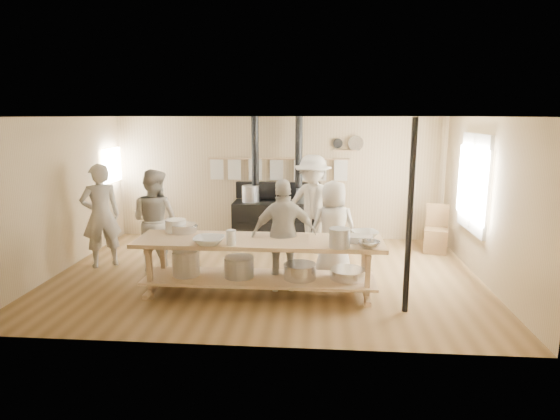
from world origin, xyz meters
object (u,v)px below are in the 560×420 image
Objects in this scene: prep_table at (259,261)px; cook_center at (333,229)px; cook_far_left at (101,216)px; chair at (436,238)px; roasting_pan at (357,239)px; cook_right at (284,236)px; cook_by_window at (313,205)px; stove at (277,217)px; cook_left at (155,221)px.

prep_table is 2.26× the size of cook_center.
cook_far_left is 1.97× the size of chair.
cook_far_left is at bearing 165.11° from roasting_pan.
cook_far_left is 4.47× the size of roasting_pan.
cook_right is at bearing 32.72° from prep_table.
roasting_pan is (-1.74, -2.51, 0.62)m from chair.
cook_right reaches higher than roasting_pan.
cook_far_left is at bearing -150.03° from cook_by_window.
cook_far_left is at bearing 158.78° from prep_table.
roasting_pan is at bearing 154.20° from cook_right.
chair is (3.16, 2.49, -0.25)m from prep_table.
roasting_pan is (1.42, -3.04, 0.37)m from stove.
cook_center is 1.00m from roasting_pan.
chair is (3.16, -0.53, -0.25)m from stove.
chair is (2.05, 1.57, -0.53)m from cook_center.
chair is (2.80, 2.26, -0.58)m from cook_right.
prep_table is 2.42m from cook_by_window.
cook_by_window reaches higher than chair.
cook_by_window is 4.66× the size of roasting_pan.
cook_right is at bearing -125.96° from chair.
cook_left is at bearing -30.92° from cook_right.
cook_center is (3.00, -0.07, -0.07)m from cook_left.
prep_table is 0.54m from cook_right.
prep_table is 8.84× the size of roasting_pan.
stove is at bearing 89.96° from prep_table.
prep_table is at bearing 20.38° from cook_right.
chair is (5.05, 1.50, -0.60)m from cook_left.
cook_far_left is 6.25m from chair.
cook_by_window is at bearing -136.79° from cook_left.
cook_right is (-0.76, -0.69, 0.05)m from cook_center.
cook_center is at bearing -127.34° from chair.
prep_table is at bearing 179.03° from roasting_pan.
cook_right is 0.90× the size of cook_by_window.
stove is at bearing 147.81° from cook_by_window.
stove is at bearing -115.46° from cook_left.
cook_center is 1.02m from cook_right.
cook_left is at bearing -14.56° from cook_center.
prep_table is 3.14m from cook_far_left.
cook_by_window reaches higher than cook_far_left.
cook_left is at bearing 163.03° from roasting_pan.
roasting_pan is (0.66, -2.29, -0.05)m from cook_by_window.
stove is 0.72× the size of prep_table.
cook_far_left reaches higher than chair.
prep_table is 2.06× the size of cook_left.
prep_table is 2.11× the size of cook_right.
cook_by_window is (3.66, 1.14, 0.04)m from cook_far_left.
cook_right is 2.07m from cook_by_window.
cook_by_window is at bearing -159.40° from chair.
cook_left is 1.02× the size of cook_right.
roasting_pan reaches higher than prep_table.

